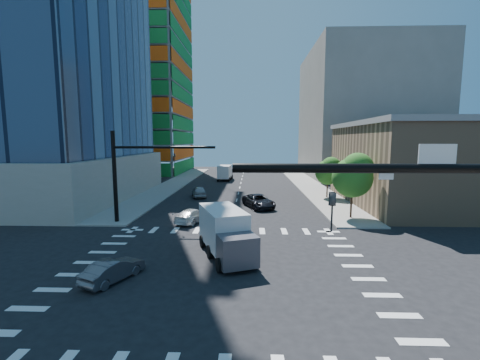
{
  "coord_description": "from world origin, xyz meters",
  "views": [
    {
      "loc": [
        1.96,
        -19.48,
        8.24
      ],
      "look_at": [
        1.01,
        8.0,
        4.82
      ],
      "focal_mm": 24.0,
      "sensor_mm": 36.0,
      "label": 1
    }
  ],
  "objects": [
    {
      "name": "box_truck_far",
      "position": [
        -3.37,
        46.48,
        1.37
      ],
      "size": [
        2.93,
        6.07,
        3.1
      ],
      "rotation": [
        0.0,
        0.0,
        3.07
      ],
      "color": "black",
      "rests_on": "ground"
    },
    {
      "name": "road_markings",
      "position": [
        0.0,
        0.0,
        0.01
      ],
      "size": [
        20.0,
        20.0,
        0.01
      ],
      "primitive_type": "cube",
      "color": "silver",
      "rests_on": "ground"
    },
    {
      "name": "car_sb_mid",
      "position": [
        -5.61,
        26.27,
        0.8
      ],
      "size": [
        2.97,
        4.99,
        1.59
      ],
      "primitive_type": "imported",
      "rotation": [
        0.0,
        0.0,
        3.39
      ],
      "color": "#96989D",
      "rests_on": "ground"
    },
    {
      "name": "car_sb_near",
      "position": [
        -3.93,
        11.96,
        0.68
      ],
      "size": [
        3.46,
        5.08,
        1.37
      ],
      "primitive_type": "imported",
      "rotation": [
        0.0,
        0.0,
        2.78
      ],
      "color": "silver",
      "rests_on": "ground"
    },
    {
      "name": "tree_south",
      "position": [
        12.63,
        13.9,
        4.69
      ],
      "size": [
        4.16,
        4.16,
        6.82
      ],
      "color": "#382316",
      "rests_on": "sidewalk_ne"
    },
    {
      "name": "commercial_building",
      "position": [
        25.0,
        22.0,
        5.31
      ],
      "size": [
        20.5,
        22.5,
        10.6
      ],
      "color": "#9C7B5A",
      "rests_on": "ground"
    },
    {
      "name": "sidewalk_ne",
      "position": [
        12.5,
        40.0,
        0.07
      ],
      "size": [
        5.0,
        60.0,
        0.15
      ],
      "primitive_type": "cube",
      "color": "gray",
      "rests_on": "ground"
    },
    {
      "name": "bg_building_ne",
      "position": [
        27.0,
        55.0,
        14.0
      ],
      "size": [
        24.0,
        30.0,
        28.0
      ],
      "primitive_type": "cube",
      "color": "slate",
      "rests_on": "ground"
    },
    {
      "name": "ground",
      "position": [
        0.0,
        0.0,
        0.0
      ],
      "size": [
        160.0,
        160.0,
        0.0
      ],
      "primitive_type": "plane",
      "color": "black",
      "rests_on": "ground"
    },
    {
      "name": "sidewalk_nw",
      "position": [
        -12.5,
        40.0,
        0.07
      ],
      "size": [
        5.0,
        60.0,
        0.15
      ],
      "primitive_type": "cube",
      "color": "gray",
      "rests_on": "ground"
    },
    {
      "name": "tree_north",
      "position": [
        12.93,
        25.9,
        3.99
      ],
      "size": [
        3.54,
        3.52,
        5.78
      ],
      "color": "#382316",
      "rests_on": "sidewalk_ne"
    },
    {
      "name": "car_nb_far",
      "position": [
        2.91,
        19.26,
        0.81
      ],
      "size": [
        4.5,
        6.36,
        1.61
      ],
      "primitive_type": "imported",
      "rotation": [
        0.0,
        0.0,
        0.35
      ],
      "color": "black",
      "rests_on": "ground"
    },
    {
      "name": "box_truck_near",
      "position": [
        0.28,
        2.33,
        1.46
      ],
      "size": [
        4.74,
        6.85,
        3.31
      ],
      "rotation": [
        0.0,
        0.0,
        0.36
      ],
      "color": "black",
      "rests_on": "ground"
    },
    {
      "name": "car_sb_cross",
      "position": [
        -6.13,
        -1.67,
        0.65
      ],
      "size": [
        2.89,
        4.19,
        1.31
      ],
      "primitive_type": "imported",
      "rotation": [
        0.0,
        0.0,
        2.72
      ],
      "color": "#4F4F54",
      "rests_on": "ground"
    },
    {
      "name": "construction_building",
      "position": [
        -27.41,
        61.93,
        24.61
      ],
      "size": [
        25.16,
        34.5,
        70.6
      ],
      "color": "slate",
      "rests_on": "ground"
    },
    {
      "name": "signal_mast_nw",
      "position": [
        -10.0,
        11.5,
        5.49
      ],
      "size": [
        10.2,
        0.4,
        9.0
      ],
      "color": "black",
      "rests_on": "sidewalk_nw"
    }
  ]
}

